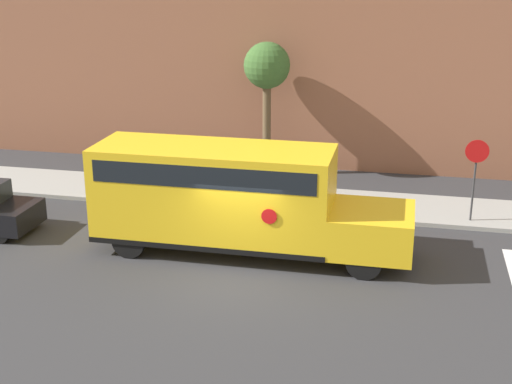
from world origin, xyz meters
name	(u,v)px	position (x,y,z in m)	size (l,w,h in m)	color
ground_plane	(235,276)	(0.00, 0.00, 0.00)	(60.00, 60.00, 0.00)	#333335
sidewalk_strip	(278,199)	(0.00, 6.50, 0.07)	(44.00, 3.00, 0.15)	#9E9E99
building_backdrop	(307,62)	(0.00, 13.00, 4.16)	(32.00, 4.00, 8.33)	#935B42
school_bus	(230,195)	(-0.57, 1.68, 1.82)	(9.44, 2.57, 3.25)	yellow
stop_sign	(475,168)	(6.72, 5.58, 1.96)	(0.76, 0.10, 2.93)	#38383A
tree_near_sidewalk	(267,69)	(-1.12, 9.81, 4.30)	(1.84, 1.84, 5.38)	brown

